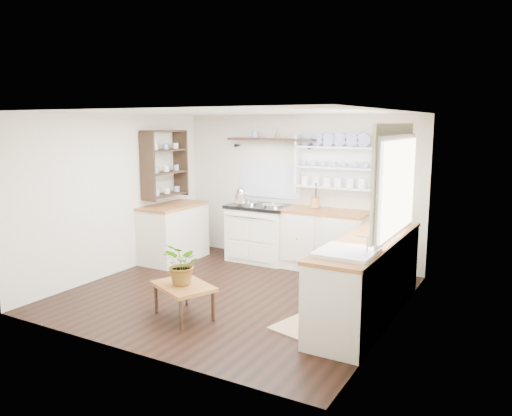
{
  "coord_description": "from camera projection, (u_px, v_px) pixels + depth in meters",
  "views": [
    {
      "loc": [
        3.25,
        -5.22,
        2.17
      ],
      "look_at": [
        0.17,
        0.25,
        1.1
      ],
      "focal_mm": 35.0,
      "sensor_mm": 36.0,
      "label": 1
    }
  ],
  "objects": [
    {
      "name": "utensil_crock",
      "position": [
        315.0,
        203.0,
        7.51
      ],
      "size": [
        0.13,
        0.13,
        0.16
      ],
      "primitive_type": "cylinder",
      "color": "#A5693C",
      "rests_on": "back_cabinets"
    },
    {
      "name": "belfast_sink",
      "position": [
        346.0,
        264.0,
        4.91
      ],
      "size": [
        0.55,
        0.6,
        0.45
      ],
      "color": "white",
      "rests_on": "right_cabinets"
    },
    {
      "name": "kettle",
      "position": [
        241.0,
        195.0,
        7.87
      ],
      "size": [
        0.19,
        0.19,
        0.23
      ],
      "primitive_type": null,
      "color": "silver",
      "rests_on": "aga_cooker"
    },
    {
      "name": "plate_rack",
      "position": [
        337.0,
        165.0,
        7.45
      ],
      "size": [
        1.2,
        0.22,
        0.9
      ],
      "color": "white",
      "rests_on": "wall_back"
    },
    {
      "name": "left_cabinets",
      "position": [
        174.0,
        232.0,
        7.94
      ],
      "size": [
        0.62,
        1.13,
        0.9
      ],
      "color": "#EFE5CE",
      "rests_on": "floor"
    },
    {
      "name": "back_cabinets",
      "position": [
        325.0,
        239.0,
        7.43
      ],
      "size": [
        1.27,
        0.63,
        0.9
      ],
      "color": "#EFE5CE",
      "rests_on": "floor"
    },
    {
      "name": "wall_right",
      "position": [
        395.0,
        221.0,
        5.26
      ],
      "size": [
        0.02,
        3.8,
        2.3
      ],
      "primitive_type": "cube",
      "color": "beige",
      "rests_on": "ground"
    },
    {
      "name": "window",
      "position": [
        396.0,
        180.0,
        5.35
      ],
      "size": [
        0.08,
        1.55,
        1.22
      ],
      "color": "white",
      "rests_on": "wall_right"
    },
    {
      "name": "wall_back",
      "position": [
        298.0,
        189.0,
        7.86
      ],
      "size": [
        4.0,
        0.02,
        2.3
      ],
      "primitive_type": "cube",
      "color": "beige",
      "rests_on": "ground"
    },
    {
      "name": "floor",
      "position": [
        235.0,
        294.0,
        6.42
      ],
      "size": [
        4.0,
        3.8,
        0.01
      ],
      "primitive_type": "cube",
      "color": "black",
      "rests_on": "ground"
    },
    {
      "name": "ceiling",
      "position": [
        233.0,
        112.0,
        6.04
      ],
      "size": [
        4.0,
        3.8,
        0.01
      ],
      "primitive_type": "cube",
      "color": "white",
      "rests_on": "wall_back"
    },
    {
      "name": "aga_cooker",
      "position": [
        260.0,
        232.0,
        7.93
      ],
      "size": [
        1.0,
        0.7,
        0.93
      ],
      "color": "white",
      "rests_on": "floor"
    },
    {
      "name": "right_cabinets",
      "position": [
        368.0,
        277.0,
        5.61
      ],
      "size": [
        0.62,
        2.43,
        0.9
      ],
      "color": "#EFE5CE",
      "rests_on": "floor"
    },
    {
      "name": "high_shelf",
      "position": [
        272.0,
        140.0,
        7.82
      ],
      "size": [
        1.5,
        0.29,
        0.16
      ],
      "color": "black",
      "rests_on": "wall_back"
    },
    {
      "name": "left_shelving",
      "position": [
        165.0,
        163.0,
        7.83
      ],
      "size": [
        0.28,
        0.8,
        1.05
      ],
      "primitive_type": "cube",
      "color": "black",
      "rests_on": "wall_left"
    },
    {
      "name": "center_table",
      "position": [
        184.0,
        288.0,
        5.61
      ],
      "size": [
        0.84,
        0.74,
        0.38
      ],
      "rotation": [
        0.0,
        0.0,
        -0.42
      ],
      "color": "brown",
      "rests_on": "floor"
    },
    {
      "name": "floor_rug",
      "position": [
        311.0,
        324.0,
        5.45
      ],
      "size": [
        0.74,
        0.96,
        0.02
      ],
      "primitive_type": "cube",
      "rotation": [
        0.0,
        0.0,
        -0.24
      ],
      "color": "brown",
      "rests_on": "floor"
    },
    {
      "name": "potted_plant",
      "position": [
        183.0,
        264.0,
        5.56
      ],
      "size": [
        0.53,
        0.5,
        0.48
      ],
      "primitive_type": "imported",
      "rotation": [
        0.0,
        0.0,
        -0.36
      ],
      "color": "#3F7233",
      "rests_on": "center_table"
    },
    {
      "name": "wall_left",
      "position": [
        117.0,
        195.0,
        7.2
      ],
      "size": [
        0.02,
        3.8,
        2.3
      ],
      "primitive_type": "cube",
      "color": "beige",
      "rests_on": "ground"
    }
  ]
}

